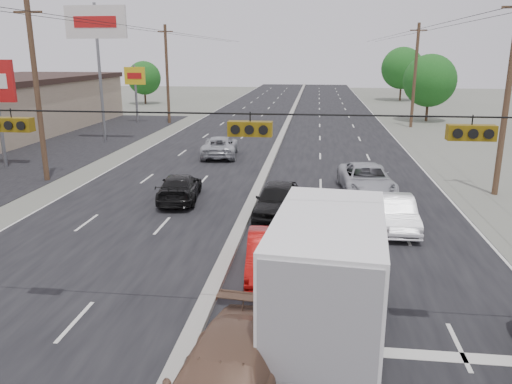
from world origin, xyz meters
The scene contains 21 objects.
ground centered at (0.00, 0.00, 0.00)m, with size 200.00×200.00×0.00m, color #606356.
road_surface centered at (0.00, 30.00, 0.00)m, with size 20.00×160.00×0.02m, color black.
center_median centered at (0.00, 30.00, 0.10)m, with size 0.50×160.00×0.20m, color gray.
parking_lot centered at (-17.00, 25.00, 0.00)m, with size 10.00×42.00×0.02m, color black.
utility_pole_left_b centered at (-12.50, 15.00, 5.11)m, with size 1.60×0.30×10.00m.
utility_pole_left_c centered at (-12.50, 40.00, 5.11)m, with size 1.60×0.30×10.00m.
utility_pole_right_b centered at (12.50, 15.00, 5.11)m, with size 1.60×0.30×10.00m.
utility_pole_right_c centered at (12.50, 40.00, 5.11)m, with size 1.60×0.30×10.00m.
traffic_signals centered at (1.40, 0.00, 5.49)m, with size 25.00×0.30×0.54m.
pole_sign_billboard centered at (-14.50, 28.00, 8.87)m, with size 5.00×0.25×11.00m.
pole_sign_far centered at (-16.00, 40.00, 4.41)m, with size 2.20×0.25×6.00m.
tree_left_far centered at (-22.00, 60.00, 3.72)m, with size 4.80×4.80×6.12m.
tree_right_mid centered at (15.00, 45.00, 4.34)m, with size 5.60×5.60×7.14m.
tree_right_far centered at (16.00, 70.00, 4.96)m, with size 6.40×6.40×8.16m.
box_truck centered at (3.49, 0.03, 1.82)m, with size 3.07×7.17×3.54m.
red_sedan centered at (1.61, 3.85, 0.67)m, with size 1.43×4.09×1.35m, color #9E0B09.
queue_car_a centered at (1.40, 9.98, 0.76)m, with size 1.79×4.45×1.52m, color black.
queue_car_b centered at (6.49, 8.86, 0.69)m, with size 1.45×4.16×1.37m, color white.
queue_car_c centered at (5.75, 14.20, 0.77)m, with size 2.54×5.51×1.53m, color #A8AAB0.
oncoming_near centered at (-3.66, 11.88, 0.67)m, with size 1.87×4.61×1.34m, color black.
oncoming_far centered at (-3.77, 23.15, 0.72)m, with size 2.39×5.19×1.44m, color #A7AAAF.
Camera 1 is at (3.04, -11.62, 7.16)m, focal length 35.00 mm.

